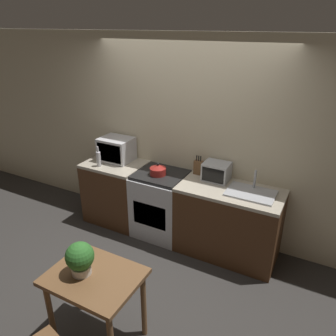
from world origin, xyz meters
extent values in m
plane|color=#33302D|center=(0.00, 0.00, 0.00)|extent=(16.00, 16.00, 0.00)
cube|color=beige|center=(0.00, 0.98, 1.30)|extent=(10.00, 0.06, 2.60)
cube|color=#4C2D19|center=(-0.94, 0.64, 0.43)|extent=(0.82, 0.62, 0.86)
cube|color=#B7AD99|center=(-0.94, 0.64, 0.88)|extent=(0.82, 0.62, 0.04)
cube|color=#4C2D19|center=(0.74, 0.64, 0.43)|extent=(1.23, 0.62, 0.86)
cube|color=#B7AD99|center=(0.74, 0.64, 0.88)|extent=(1.23, 0.62, 0.04)
cube|color=silver|center=(-0.21, 0.64, 0.43)|extent=(0.66, 0.62, 0.86)
cube|color=black|center=(-0.21, 0.64, 0.88)|extent=(0.63, 0.57, 0.04)
cube|color=black|center=(-0.21, 0.34, 0.43)|extent=(0.47, 0.02, 0.32)
cylinder|color=maroon|center=(-0.22, 0.60, 0.95)|extent=(0.21, 0.21, 0.09)
cone|color=maroon|center=(-0.22, 0.60, 1.02)|extent=(0.20, 0.20, 0.04)
sphere|color=black|center=(-0.22, 0.60, 1.05)|extent=(0.04, 0.04, 0.04)
cube|color=silver|center=(-0.97, 0.75, 1.06)|extent=(0.44, 0.36, 0.32)
cube|color=black|center=(-0.97, 0.58, 1.06)|extent=(0.39, 0.01, 0.26)
cylinder|color=silver|center=(-1.06, 0.46, 1.00)|extent=(0.06, 0.06, 0.20)
cylinder|color=silver|center=(-1.06, 0.46, 1.14)|extent=(0.02, 0.02, 0.08)
cube|color=brown|center=(0.23, 0.85, 0.99)|extent=(0.11, 0.07, 0.18)
cylinder|color=black|center=(0.20, 0.85, 1.12)|extent=(0.01, 0.01, 0.07)
cylinder|color=black|center=(0.23, 0.85, 1.12)|extent=(0.01, 0.01, 0.07)
cylinder|color=black|center=(0.26, 0.85, 1.12)|extent=(0.01, 0.01, 0.07)
cube|color=#ADAFB5|center=(0.49, 0.80, 1.01)|extent=(0.32, 0.26, 0.22)
cube|color=black|center=(0.49, 0.68, 1.01)|extent=(0.28, 0.01, 0.18)
cube|color=#ADAFB5|center=(0.97, 0.64, 0.91)|extent=(0.54, 0.38, 0.02)
cylinder|color=#ADAFB5|center=(0.97, 0.77, 1.03)|extent=(0.03, 0.03, 0.22)
cube|color=brown|center=(0.13, -1.11, 0.74)|extent=(0.77, 0.60, 0.04)
cylinder|color=brown|center=(-0.20, -1.35, 0.36)|extent=(0.05, 0.05, 0.72)
cylinder|color=brown|center=(-0.20, -0.87, 0.36)|extent=(0.05, 0.05, 0.72)
cylinder|color=brown|center=(0.46, -0.87, 0.36)|extent=(0.05, 0.05, 0.72)
cylinder|color=beige|center=(0.03, -1.14, 0.80)|extent=(0.16, 0.16, 0.07)
sphere|color=#2D6B28|center=(0.03, -1.14, 0.93)|extent=(0.24, 0.24, 0.24)
camera|label=1|loc=(1.68, -2.70, 2.69)|focal=35.00mm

